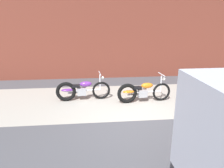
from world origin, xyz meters
name	(u,v)px	position (x,y,z in m)	size (l,w,h in m)	color
ground_plane	(136,121)	(0.00, 0.00, 0.00)	(80.00, 80.00, 0.00)	#47474C
sidewalk_slab	(127,100)	(0.00, 1.75, 0.00)	(36.00, 3.50, 0.01)	#9E998E
brick_building_wall	(116,28)	(0.00, 5.20, 2.49)	(36.00, 0.50, 4.99)	brown
motorcycle_purple	(80,90)	(-1.75, 1.88, 0.40)	(2.01, 0.58, 1.03)	black
motorcycle_orange	(140,92)	(0.45, 1.48, 0.40)	(2.01, 0.58, 1.03)	black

